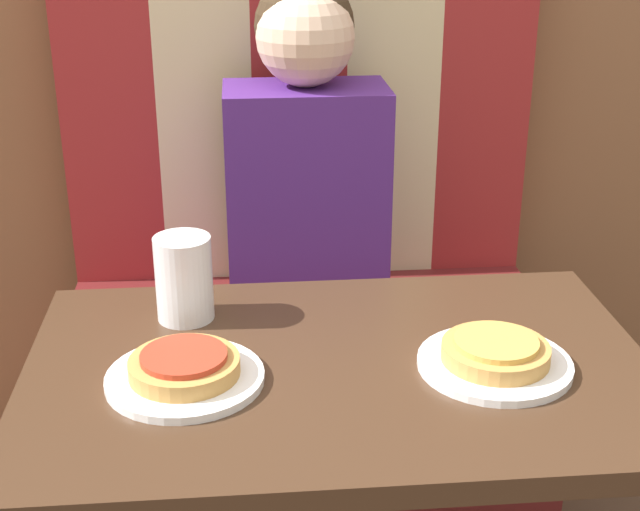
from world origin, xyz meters
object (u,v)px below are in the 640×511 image
object	(u,v)px
pizza_left	(184,365)
drinking_cup	(184,278)
plate_left	(185,378)
pizza_right	(496,351)
plate_right	(494,364)
person	(306,149)

from	to	relation	value
pizza_left	drinking_cup	bearing A→B (deg)	92.23
plate_left	pizza_right	world-z (taller)	pizza_right
pizza_left	pizza_right	bearing A→B (deg)	0.00
plate_left	plate_right	distance (m)	0.44
pizza_left	pizza_right	distance (m)	0.44
plate_right	pizza_right	size ratio (longest dim) A/B	1.43
person	pizza_left	world-z (taller)	person
person	drinking_cup	distance (m)	0.51
drinking_cup	pizza_left	bearing A→B (deg)	-87.77
drinking_cup	pizza_right	bearing A→B (deg)	-24.21
person	plate_left	size ratio (longest dim) A/B	3.13
plate_right	pizza_left	bearing A→B (deg)	180.00
pizza_left	person	bearing A→B (deg)	71.43
plate_left	pizza_left	bearing A→B (deg)	180.00
pizza_left	drinking_cup	world-z (taller)	drinking_cup
plate_right	pizza_right	xyz separation A→B (m)	(0.00, 0.00, 0.02)
plate_right	person	bearing A→B (deg)	108.57
plate_left	pizza_left	distance (m)	0.02
drinking_cup	plate_right	bearing A→B (deg)	-24.21
person	pizza_left	xyz separation A→B (m)	(-0.22, -0.65, -0.12)
person	pizza_left	distance (m)	0.70
plate_left	pizza_left	world-z (taller)	pizza_left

